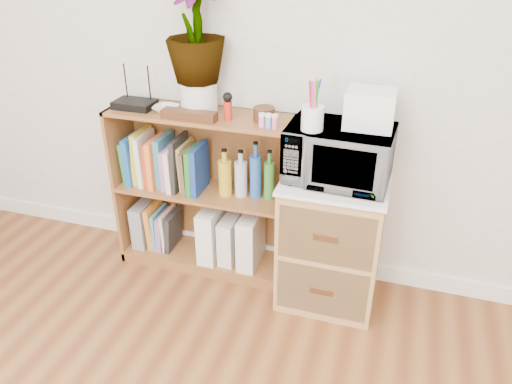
% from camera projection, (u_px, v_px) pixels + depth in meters
% --- Properties ---
extents(skirting_board, '(4.00, 0.02, 0.10)m').
position_uv_depth(skirting_board, '(269.00, 252.00, 3.04)').
color(skirting_board, white).
rests_on(skirting_board, ground).
extents(bookshelf, '(1.00, 0.30, 0.95)m').
position_uv_depth(bookshelf, '(203.00, 193.00, 2.82)').
color(bookshelf, brown).
rests_on(bookshelf, ground).
extents(wicker_unit, '(0.50, 0.45, 0.70)m').
position_uv_depth(wicker_unit, '(331.00, 241.00, 2.62)').
color(wicker_unit, '#9E7542').
rests_on(wicker_unit, ground).
extents(microwave, '(0.50, 0.35, 0.27)m').
position_uv_depth(microwave, '(339.00, 154.00, 2.37)').
color(microwave, silver).
rests_on(microwave, wicker_unit).
extents(pen_cup, '(0.10, 0.10, 0.11)m').
position_uv_depth(pen_cup, '(312.00, 118.00, 2.24)').
color(pen_cup, white).
rests_on(pen_cup, microwave).
extents(small_appliance, '(0.22, 0.18, 0.17)m').
position_uv_depth(small_appliance, '(370.00, 109.00, 2.26)').
color(small_appliance, white).
rests_on(small_appliance, microwave).
extents(router, '(0.21, 0.15, 0.04)m').
position_uv_depth(router, '(135.00, 104.00, 2.66)').
color(router, black).
rests_on(router, bookshelf).
extents(white_bowl, '(0.13, 0.13, 0.03)m').
position_uv_depth(white_bowl, '(166.00, 109.00, 2.60)').
color(white_bowl, silver).
rests_on(white_bowl, bookshelf).
extents(plant_pot, '(0.19, 0.19, 0.16)m').
position_uv_depth(plant_pot, '(199.00, 97.00, 2.57)').
color(plant_pot, silver).
rests_on(plant_pot, bookshelf).
extents(potted_plant, '(0.30, 0.30, 0.54)m').
position_uv_depth(potted_plant, '(195.00, 27.00, 2.40)').
color(potted_plant, '#296729').
rests_on(potted_plant, plant_pot).
extents(trinket_box, '(0.29, 0.07, 0.05)m').
position_uv_depth(trinket_box, '(189.00, 115.00, 2.50)').
color(trinket_box, '#341F0E').
rests_on(trinket_box, bookshelf).
extents(kokeshi_doll, '(0.04, 0.04, 0.09)m').
position_uv_depth(kokeshi_doll, '(228.00, 110.00, 2.49)').
color(kokeshi_doll, '#B12415').
rests_on(kokeshi_doll, bookshelf).
extents(wooden_bowl, '(0.11, 0.11, 0.06)m').
position_uv_depth(wooden_bowl, '(264.00, 114.00, 2.49)').
color(wooden_bowl, '#3C2010').
rests_on(wooden_bowl, bookshelf).
extents(paint_jars, '(0.12, 0.04, 0.06)m').
position_uv_depth(paint_jars, '(268.00, 122.00, 2.39)').
color(paint_jars, pink).
rests_on(paint_jars, bookshelf).
extents(file_box, '(0.08, 0.21, 0.27)m').
position_uv_depth(file_box, '(145.00, 223.00, 3.05)').
color(file_box, gray).
rests_on(file_box, bookshelf).
extents(magazine_holder_left, '(0.10, 0.26, 0.32)m').
position_uv_depth(magazine_holder_left, '(212.00, 232.00, 2.91)').
color(magazine_holder_left, white).
rests_on(magazine_holder_left, bookshelf).
extents(magazine_holder_mid, '(0.09, 0.22, 0.27)m').
position_uv_depth(magazine_holder_mid, '(230.00, 239.00, 2.90)').
color(magazine_holder_mid, silver).
rests_on(magazine_holder_mid, bookshelf).
extents(magazine_holder_right, '(0.10, 0.25, 0.32)m').
position_uv_depth(magazine_holder_right, '(251.00, 239.00, 2.85)').
color(magazine_holder_right, silver).
rests_on(magazine_holder_right, bookshelf).
extents(cookbooks, '(0.48, 0.20, 0.31)m').
position_uv_depth(cookbooks, '(164.00, 162.00, 2.80)').
color(cookbooks, '#23833B').
rests_on(cookbooks, bookshelf).
extents(liquor_bottles, '(0.31, 0.07, 0.31)m').
position_uv_depth(liquor_bottles, '(245.00, 174.00, 2.67)').
color(liquor_bottles, gold).
rests_on(liquor_bottles, bookshelf).
extents(lower_books, '(0.17, 0.19, 0.27)m').
position_uv_depth(lower_books, '(164.00, 228.00, 3.02)').
color(lower_books, orange).
rests_on(lower_books, bookshelf).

